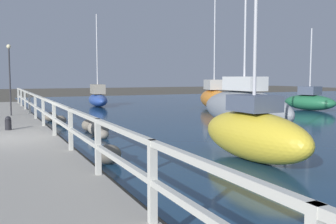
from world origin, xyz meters
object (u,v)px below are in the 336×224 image
object	(u,v)px
dock_lamp	(10,70)
sailboat_blue	(98,98)
sailboat_orange	(214,97)
mooring_bollard	(8,123)
sailboat_gray	(244,107)
sailboat_green	(309,101)
sailboat_yellow	(253,133)

from	to	relation	value
dock_lamp	sailboat_blue	world-z (taller)	sailboat_blue
sailboat_orange	mooring_bollard	bearing A→B (deg)	-132.97
sailboat_gray	sailboat_orange	distance (m)	9.80
sailboat_blue	sailboat_orange	bearing A→B (deg)	-34.52
sailboat_green	sailboat_orange	distance (m)	6.09
sailboat_green	sailboat_yellow	world-z (taller)	sailboat_yellow
dock_lamp	sailboat_yellow	distance (m)	12.99
sailboat_blue	sailboat_green	bearing A→B (deg)	-31.31
mooring_bollard	sailboat_orange	bearing A→B (deg)	30.93
dock_lamp	sailboat_blue	size ratio (longest dim) A/B	0.51
dock_lamp	sailboat_yellow	size ratio (longest dim) A/B	0.45
mooring_bollard	sailboat_gray	size ratio (longest dim) A/B	0.08
dock_lamp	sailboat_blue	distance (m)	10.23
mooring_bollard	sailboat_gray	bearing A→B (deg)	-7.30
sailboat_yellow	sailboat_blue	world-z (taller)	sailboat_yellow
dock_lamp	sailboat_gray	xyz separation A→B (m)	(8.66, -6.53, -1.59)
mooring_bollard	sailboat_gray	xyz separation A→B (m)	(9.02, -1.16, 0.33)
sailboat_green	sailboat_orange	world-z (taller)	sailboat_orange
sailboat_gray	sailboat_orange	xyz separation A→B (m)	(3.99, 8.95, -0.11)
sailboat_gray	sailboat_yellow	xyz separation A→B (m)	(-3.43, -5.23, -0.17)
sailboat_yellow	sailboat_orange	xyz separation A→B (m)	(7.42, 14.18, 0.06)
mooring_bollard	sailboat_blue	distance (m)	14.83
sailboat_gray	sailboat_blue	size ratio (longest dim) A/B	0.90
sailboat_yellow	sailboat_gray	bearing A→B (deg)	55.91
mooring_bollard	dock_lamp	size ratio (longest dim) A/B	0.14
sailboat_orange	sailboat_blue	bearing A→B (deg)	155.62
sailboat_gray	sailboat_blue	world-z (taller)	sailboat_blue
sailboat_yellow	dock_lamp	bearing A→B (deg)	113.12
sailboat_green	sailboat_yellow	bearing A→B (deg)	-152.92
mooring_bollard	dock_lamp	xyz separation A→B (m)	(0.36, 5.37, 1.92)
sailboat_yellow	sailboat_blue	size ratio (longest dim) A/B	1.15
sailboat_green	sailboat_yellow	size ratio (longest dim) A/B	0.69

